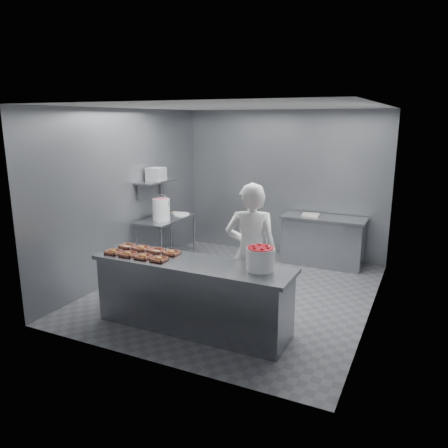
% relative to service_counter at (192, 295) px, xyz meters
% --- Properties ---
extents(floor, '(4.50, 4.50, 0.00)m').
position_rel_service_counter_xyz_m(floor, '(0.00, 1.35, -0.45)').
color(floor, '#4C4C51').
rests_on(floor, ground).
extents(ceiling, '(4.50, 4.50, 0.00)m').
position_rel_service_counter_xyz_m(ceiling, '(0.00, 1.35, 2.35)').
color(ceiling, white).
rests_on(ceiling, wall_back).
extents(wall_back, '(4.00, 0.04, 2.80)m').
position_rel_service_counter_xyz_m(wall_back, '(0.00, 3.60, 0.95)').
color(wall_back, slate).
rests_on(wall_back, ground).
extents(wall_left, '(0.04, 4.50, 2.80)m').
position_rel_service_counter_xyz_m(wall_left, '(-2.00, 1.35, 0.95)').
color(wall_left, slate).
rests_on(wall_left, ground).
extents(wall_right, '(0.04, 4.50, 2.80)m').
position_rel_service_counter_xyz_m(wall_right, '(2.00, 1.35, 0.95)').
color(wall_right, slate).
rests_on(wall_right, ground).
extents(service_counter, '(2.60, 0.70, 0.90)m').
position_rel_service_counter_xyz_m(service_counter, '(0.00, 0.00, 0.00)').
color(service_counter, slate).
rests_on(service_counter, ground).
extents(prep_table, '(0.60, 1.20, 0.90)m').
position_rel_service_counter_xyz_m(prep_table, '(-1.65, 1.95, 0.14)').
color(prep_table, slate).
rests_on(prep_table, ground).
extents(back_counter, '(1.50, 0.60, 0.90)m').
position_rel_service_counter_xyz_m(back_counter, '(0.90, 3.25, -0.00)').
color(back_counter, slate).
rests_on(back_counter, ground).
extents(wall_shelf, '(0.35, 0.90, 0.03)m').
position_rel_service_counter_xyz_m(wall_shelf, '(-1.82, 1.95, 1.10)').
color(wall_shelf, slate).
rests_on(wall_shelf, wall_left).
extents(tray_0, '(0.19, 0.18, 0.06)m').
position_rel_service_counter_xyz_m(tray_0, '(-1.11, -0.15, 0.47)').
color(tray_0, tan).
rests_on(tray_0, service_counter).
extents(tray_1, '(0.19, 0.18, 0.06)m').
position_rel_service_counter_xyz_m(tray_1, '(-0.87, -0.15, 0.47)').
color(tray_1, tan).
rests_on(tray_1, service_counter).
extents(tray_2, '(0.19, 0.18, 0.06)m').
position_rel_service_counter_xyz_m(tray_2, '(-0.63, -0.15, 0.47)').
color(tray_2, tan).
rests_on(tray_2, service_counter).
extents(tray_3, '(0.19, 0.18, 0.06)m').
position_rel_service_counter_xyz_m(tray_3, '(-0.39, -0.15, 0.47)').
color(tray_3, tan).
rests_on(tray_3, service_counter).
extents(tray_4, '(0.19, 0.18, 0.04)m').
position_rel_service_counter_xyz_m(tray_4, '(-1.10, 0.15, 0.47)').
color(tray_4, tan).
rests_on(tray_4, service_counter).
extents(tray_5, '(0.19, 0.18, 0.06)m').
position_rel_service_counter_xyz_m(tray_5, '(-0.87, 0.15, 0.47)').
color(tray_5, tan).
rests_on(tray_5, service_counter).
extents(tray_6, '(0.19, 0.18, 0.04)m').
position_rel_service_counter_xyz_m(tray_6, '(-0.62, 0.15, 0.47)').
color(tray_6, tan).
rests_on(tray_6, service_counter).
extents(tray_7, '(0.19, 0.18, 0.06)m').
position_rel_service_counter_xyz_m(tray_7, '(-0.39, 0.15, 0.47)').
color(tray_7, tan).
rests_on(tray_7, service_counter).
extents(worker, '(0.78, 0.64, 1.85)m').
position_rel_service_counter_xyz_m(worker, '(0.55, 0.60, 0.47)').
color(worker, white).
rests_on(worker, ground).
extents(strawberry_tub, '(0.33, 0.33, 0.28)m').
position_rel_service_counter_xyz_m(strawberry_tub, '(0.88, 0.09, 0.59)').
color(strawberry_tub, white).
rests_on(strawberry_tub, service_counter).
extents(glaze_bucket, '(0.32, 0.30, 0.46)m').
position_rel_service_counter_xyz_m(glaze_bucket, '(-1.61, 1.76, 0.65)').
color(glaze_bucket, white).
rests_on(glaze_bucket, prep_table).
extents(bucket_lid, '(0.39, 0.39, 0.02)m').
position_rel_service_counter_xyz_m(bucket_lid, '(-1.53, 2.29, 0.46)').
color(bucket_lid, white).
rests_on(bucket_lid, prep_table).
extents(rag, '(0.13, 0.12, 0.02)m').
position_rel_service_counter_xyz_m(rag, '(-1.72, 2.39, 0.46)').
color(rag, '#CCB28C').
rests_on(rag, prep_table).
extents(appliance, '(0.27, 0.31, 0.23)m').
position_rel_service_counter_xyz_m(appliance, '(-1.82, 1.94, 1.23)').
color(appliance, gray).
rests_on(appliance, wall_shelf).
extents(paper_stack, '(0.32, 0.25, 0.04)m').
position_rel_service_counter_xyz_m(paper_stack, '(0.66, 3.25, 0.46)').
color(paper_stack, silver).
rests_on(paper_stack, back_counter).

